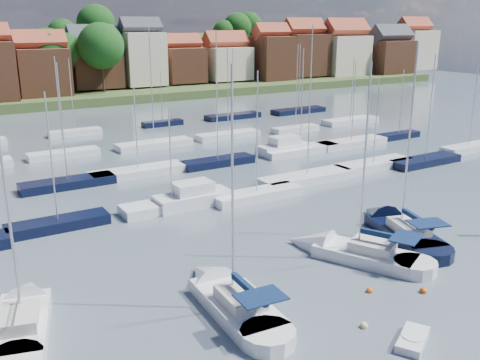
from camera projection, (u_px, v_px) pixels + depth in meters
ground at (160, 154)px, 67.41m from camera, size 260.00×260.00×0.00m
sailboat_left at (227, 297)px, 31.58m from camera, size 3.70×11.32×15.16m
sailboat_centre at (348, 252)px, 37.75m from camera, size 7.39×11.01×14.80m
sailboat_navy at (395, 228)px, 42.18m from camera, size 6.32×11.91×15.97m
sailboat_far at (24, 317)px, 29.47m from camera, size 5.29×10.63×13.67m
tender at (413, 340)px, 27.57m from camera, size 2.93×2.38×0.57m
buoy_b at (364, 327)px, 29.08m from camera, size 0.44×0.44×0.44m
buoy_c at (369, 292)px, 32.89m from camera, size 0.41×0.41×0.41m
buoy_d at (423, 292)px, 32.86m from camera, size 0.47×0.47×0.47m
buoy_e at (384, 225)px, 43.68m from camera, size 0.48×0.48×0.48m
marina_field at (191, 157)px, 64.26m from camera, size 79.62×41.41×15.93m
far_shore_town at (30, 66)px, 143.17m from camera, size 212.46×90.00×22.27m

